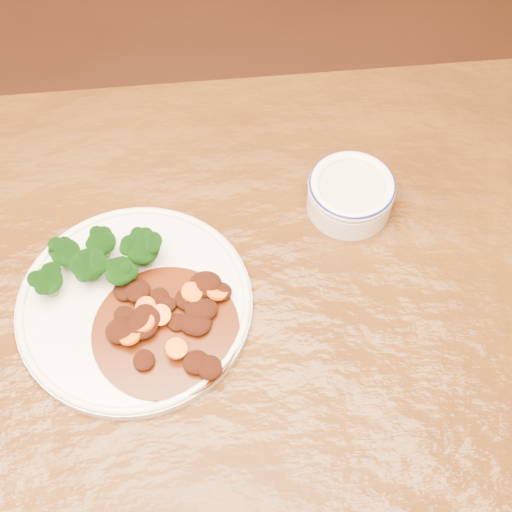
{
  "coord_description": "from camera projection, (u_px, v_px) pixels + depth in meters",
  "views": [
    {
      "loc": [
        0.11,
        -0.32,
        1.49
      ],
      "look_at": [
        0.14,
        0.13,
        0.77
      ],
      "focal_mm": 50.0,
      "sensor_mm": 36.0,
      "label": 1
    }
  ],
  "objects": [
    {
      "name": "dinner_plate",
      "position": [
        135.0,
        304.0,
        0.83
      ],
      "size": [
        0.28,
        0.28,
        0.02
      ],
      "rotation": [
        0.0,
        0.0,
        -0.14
      ],
      "color": "white",
      "rests_on": "dining_table"
    },
    {
      "name": "dining_table",
      "position": [
        150.0,
        400.0,
        0.86
      ],
      "size": [
        1.54,
        0.96,
        0.75
      ],
      "rotation": [
        0.0,
        0.0,
        0.04
      ],
      "color": "#4F2C0E",
      "rests_on": "ground"
    },
    {
      "name": "broccoli_florets",
      "position": [
        103.0,
        258.0,
        0.83
      ],
      "size": [
        0.14,
        0.08,
        0.05
      ],
      "color": "#598B48",
      "rests_on": "dinner_plate"
    },
    {
      "name": "mince_stew",
      "position": [
        171.0,
        319.0,
        0.81
      ],
      "size": [
        0.17,
        0.17,
        0.03
      ],
      "color": "#4C1608",
      "rests_on": "dinner_plate"
    },
    {
      "name": "dip_bowl",
      "position": [
        351.0,
        193.0,
        0.89
      ],
      "size": [
        0.11,
        0.11,
        0.05
      ],
      "rotation": [
        0.0,
        0.0,
        -0.01
      ],
      "color": "white",
      "rests_on": "dining_table"
    }
  ]
}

